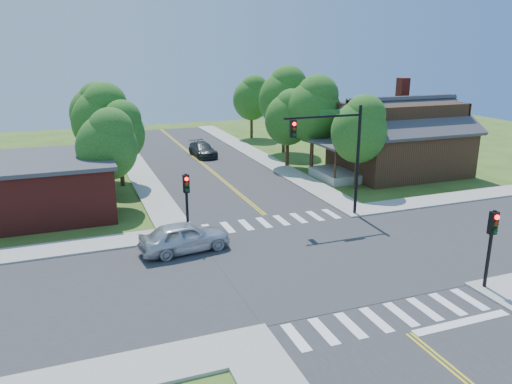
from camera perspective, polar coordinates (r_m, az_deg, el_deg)
name	(u,v)px	position (r m, az deg, el deg)	size (l,w,h in m)	color
ground	(318,260)	(26.46, 7.13, -7.68)	(100.00, 100.00, 0.00)	#39591B
road_ns	(318,259)	(26.45, 7.13, -7.64)	(10.00, 90.00, 0.04)	#2D2D30
road_ew	(318,259)	(26.45, 7.13, -7.63)	(90.00, 10.00, 0.04)	#2D2D30
intersection_patch	(318,260)	(26.46, 7.13, -7.68)	(10.20, 10.20, 0.06)	#2D2D30
sidewalk_ne	(392,167)	(47.29, 15.28, 2.76)	(40.00, 40.00, 0.14)	#9E9B93
sidewalk_nw	(11,205)	(38.82, -26.20, -1.30)	(40.00, 40.00, 0.14)	#9E9B93
crosswalk_north	(273,221)	(31.64, 1.93, -3.37)	(8.85, 2.00, 0.01)	white
crosswalk_south	(389,317)	(21.77, 14.93, -13.62)	(8.85, 2.00, 0.01)	white
centerline	(318,259)	(26.44, 7.14, -7.59)	(0.30, 90.00, 0.01)	yellow
stop_bar	(462,323)	(22.33, 22.45, -13.71)	(4.60, 0.45, 0.09)	white
signal_mast_ne	(335,144)	(31.53, 9.05, 5.42)	(5.30, 0.42, 7.20)	black
signal_pole_se	(492,235)	(24.56, 25.35, -4.45)	(0.34, 0.42, 3.80)	black
signal_pole_nw	(187,193)	(28.65, -7.94, -0.14)	(0.34, 0.42, 3.80)	black
house_ne	(399,135)	(44.99, 16.03, 6.27)	(13.05, 8.80, 7.11)	#312011
building_nw	(31,187)	(35.68, -24.33, 0.53)	(10.40, 8.40, 3.73)	maroon
tree_e_a	(360,128)	(38.78, 11.85, 7.20)	(4.29, 4.08, 7.29)	#382314
tree_e_b	(314,108)	(44.62, 6.68, 9.55)	(4.95, 4.70, 8.41)	#382314
tree_e_c	(285,96)	(51.73, 3.35, 10.92)	(5.24, 4.98, 8.91)	#382314
tree_e_d	(252,97)	(60.21, -0.43, 10.84)	(4.42, 4.20, 7.52)	#382314
tree_w_a	(108,143)	(34.78, -16.56, 5.39)	(4.05, 3.85, 6.89)	#382314
tree_w_b	(103,117)	(41.88, -17.11, 8.17)	(4.73, 4.49, 8.04)	#382314
tree_w_c	(95,110)	(49.58, -17.94, 8.91)	(4.45, 4.23, 7.57)	#382314
tree_w_d	(92,107)	(58.89, -18.20, 9.18)	(3.76, 3.57, 6.38)	#382314
tree_house	(289,116)	(45.30, 3.78, 8.64)	(4.19, 3.98, 7.12)	#382314
tree_bldg	(120,130)	(40.23, -15.30, 6.83)	(4.01, 3.81, 6.81)	#382314
car_silver	(185,237)	(27.19, -8.15, -5.16)	(5.05, 2.49, 1.66)	silver
car_dgrey	(203,150)	(50.53, -6.11, 4.82)	(2.20, 4.85, 1.38)	#2C2F31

